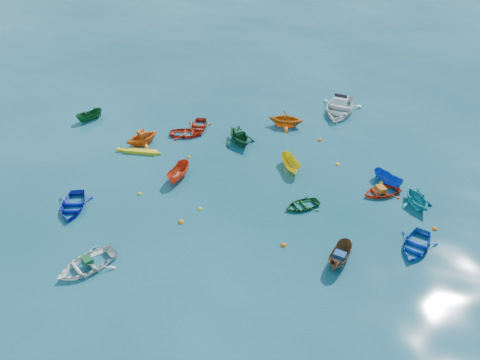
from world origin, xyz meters
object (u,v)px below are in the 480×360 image
(kayak_yellow, at_px, (140,153))
(motorboat_white, at_px, (339,112))
(dinghy_blue_se, at_px, (415,248))
(dinghy_white_near, at_px, (87,267))
(dinghy_blue_sw, at_px, (73,208))

(kayak_yellow, relative_size, motorboat_white, 0.67)
(dinghy_blue_se, bearing_deg, motorboat_white, 127.66)
(dinghy_blue_se, distance_m, motorboat_white, 17.59)
(dinghy_white_near, relative_size, kayak_yellow, 1.02)
(dinghy_white_near, bearing_deg, dinghy_blue_se, 52.99)
(dinghy_blue_sw, xyz_separation_m, dinghy_white_near, (3.71, -4.52, 0.00))
(dinghy_white_near, bearing_deg, dinghy_blue_sw, 162.17)
(dinghy_white_near, distance_m, motorboat_white, 26.09)
(dinghy_blue_sw, height_order, dinghy_blue_se, dinghy_blue_sw)
(dinghy_blue_sw, relative_size, kayak_yellow, 0.96)
(dinghy_blue_sw, height_order, motorboat_white, motorboat_white)
(dinghy_blue_sw, distance_m, motorboat_white, 24.39)
(dinghy_blue_sw, height_order, dinghy_white_near, dinghy_white_near)
(kayak_yellow, xyz_separation_m, motorboat_white, (14.39, 11.13, 0.00))
(dinghy_white_near, xyz_separation_m, kayak_yellow, (-2.40, 12.04, 0.00))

